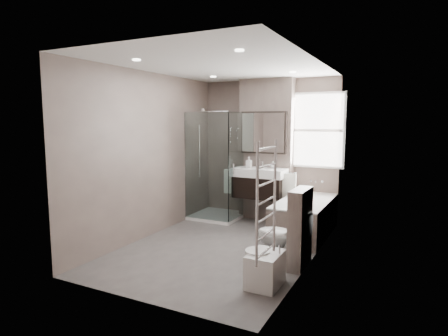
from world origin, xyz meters
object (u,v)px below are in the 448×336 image
Objects in this scene: bathtub at (305,216)px; vanity at (259,183)px; toilet at (282,236)px; bidet at (265,268)px.

vanity is at bearing 160.63° from bathtub.
vanity is at bearing -140.25° from toilet.
toilet reaches higher than bathtub.
bathtub is 1.33m from toilet.
toilet is (0.97, -1.65, -0.39)m from vanity.
toilet is at bearing -88.05° from bathtub.
bathtub is at bearing 92.47° from bidet.
bathtub is 2.28× the size of toilet.
toilet is 1.42× the size of bidet.
vanity is 1.95m from toilet.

